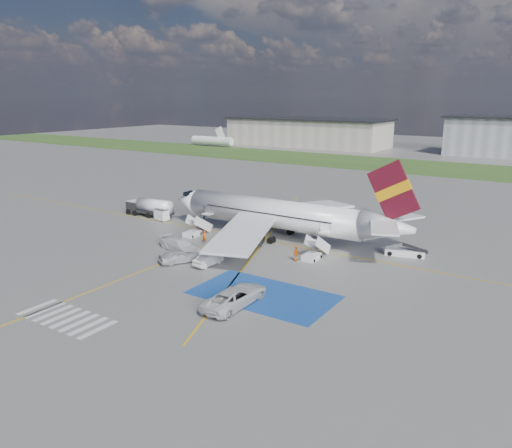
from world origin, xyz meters
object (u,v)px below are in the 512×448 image
object	(u,v)px
car_silver_a	(179,256)
car_silver_b	(208,260)
fuel_tanker	(150,209)
van_white_a	(235,294)
airliner	(282,215)
belt_loader	(405,253)
van_white_b	(180,243)
gpu_cart	(162,215)

from	to	relation	value
car_silver_a	car_silver_b	bearing A→B (deg)	-132.10
fuel_tanker	van_white_a	xyz separation A→B (m)	(31.97, -21.13, -0.08)
airliner	car_silver_b	size ratio (longest dim) A/B	8.98
belt_loader	van_white_b	bearing A→B (deg)	-164.73
car_silver_a	car_silver_b	distance (m)	3.64
car_silver_b	van_white_a	world-z (taller)	van_white_a
car_silver_b	van_white_a	size ratio (longest dim) A/B	0.67
gpu_cart	van_white_b	bearing A→B (deg)	-30.48
belt_loader	van_white_b	size ratio (longest dim) A/B	0.96
van_white_b	car_silver_a	bearing A→B (deg)	-125.21
fuel_tanker	car_silver_b	world-z (taller)	fuel_tanker
airliner	car_silver_a	world-z (taller)	airliner
car_silver_b	van_white_a	distance (m)	11.81
gpu_cart	car_silver_a	distance (m)	20.95
belt_loader	van_white_a	size ratio (longest dim) A/B	0.84
airliner	gpu_cart	world-z (taller)	airliner
gpu_cart	car_silver_b	size ratio (longest dim) A/B	0.59
gpu_cart	car_silver_a	size ratio (longest dim) A/B	0.51
van_white_a	van_white_b	xyz separation A→B (m)	(-15.40, 9.68, -0.09)
gpu_cart	car_silver_a	xyz separation A→B (m)	(15.81, -13.74, -0.03)
gpu_cart	van_white_a	size ratio (longest dim) A/B	0.39
car_silver_a	van_white_a	xyz separation A→B (m)	(12.58, -6.26, 0.35)
fuel_tanker	car_silver_b	distance (m)	26.61
gpu_cart	car_silver_b	world-z (taller)	gpu_cart
van_white_a	airliner	bearing A→B (deg)	-71.26
airliner	van_white_a	bearing A→B (deg)	-70.52
airliner	gpu_cart	distance (m)	20.98
fuel_tanker	gpu_cart	world-z (taller)	fuel_tanker
car_silver_b	van_white_b	size ratio (longest dim) A/B	0.76
fuel_tanker	van_white_b	distance (m)	20.14
car_silver_b	van_white_a	xyz separation A→B (m)	(9.14, -7.47, 0.48)
airliner	car_silver_b	bearing A→B (deg)	-96.16
airliner	van_white_a	distance (m)	22.97
airliner	fuel_tanker	world-z (taller)	airliner
fuel_tanker	belt_loader	world-z (taller)	fuel_tanker
car_silver_b	airliner	bearing A→B (deg)	-93.70
gpu_cart	van_white_b	distance (m)	16.60
car_silver_a	car_silver_b	world-z (taller)	car_silver_a
car_silver_b	belt_loader	bearing A→B (deg)	-135.78
airliner	van_white_b	distance (m)	14.39
airliner	gpu_cart	xyz separation A→B (m)	(-20.77, -1.54, -2.56)
belt_loader	gpu_cart	bearing A→B (deg)	170.89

